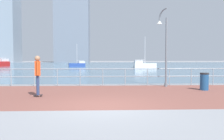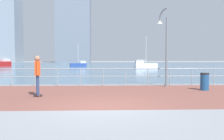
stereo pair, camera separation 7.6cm
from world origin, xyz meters
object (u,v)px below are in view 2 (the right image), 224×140
Objects in this scene: skateboarder at (38,72)px; sailboat_gray at (145,65)px; lamppost at (164,43)px; trash_bin at (205,81)px; sailboat_teal at (0,63)px; sailboat_blue at (79,65)px.

sailboat_gray is at bearing 71.25° from skateboarder.
sailboat_gray reaches higher than lamppost.
sailboat_teal is at bearing 126.20° from trash_bin.
trash_bin is 0.17× the size of sailboat_gray.
lamppost is 3.28m from trash_bin.
sailboat_teal is (-16.58, 1.24, 0.22)m from sailboat_blue.
skateboarder is 0.39× the size of sailboat_blue.
sailboat_teal is (-27.11, 37.04, 0.20)m from trash_bin.
sailboat_gray reaches higher than trash_bin.
sailboat_gray is 0.79× the size of sailboat_teal.
lamppost is 5.07× the size of trash_bin.
lamppost is 0.67× the size of sailboat_teal.
sailboat_teal is (-25.41, 35.23, -1.94)m from lamppost.
sailboat_teal reaches higher than skateboarder.
lamppost is 35.19m from sailboat_blue.
skateboarder is 1.95× the size of trash_bin.
skateboarder is 0.26× the size of sailboat_teal.
skateboarder is 0.33× the size of sailboat_gray.
sailboat_blue is (-2.25, 37.58, -0.65)m from skateboarder.
skateboarder is (-6.57, -3.59, -1.51)m from lamppost.
sailboat_gray is 14.50m from sailboat_blue.
trash_bin is at bearing -73.61° from sailboat_blue.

